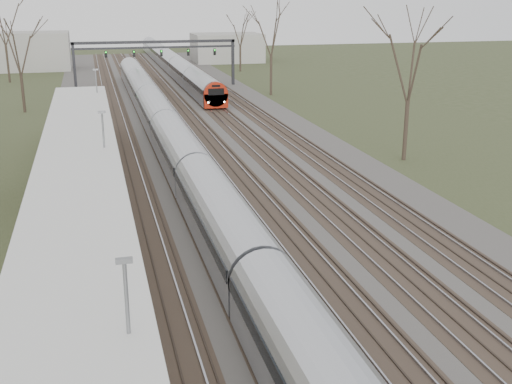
# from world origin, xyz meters

# --- Properties ---
(track_bed) EXTENTS (24.00, 160.00, 0.22)m
(track_bed) POSITION_xyz_m (0.26, 55.00, 0.06)
(track_bed) COLOR #474442
(track_bed) RESTS_ON ground
(platform) EXTENTS (3.50, 69.00, 1.00)m
(platform) POSITION_xyz_m (-9.05, 37.50, 0.50)
(platform) COLOR #9E9B93
(platform) RESTS_ON ground
(canopy) EXTENTS (4.10, 50.00, 3.11)m
(canopy) POSITION_xyz_m (-9.05, 32.99, 3.93)
(canopy) COLOR slate
(canopy) RESTS_ON platform
(signal_gantry) EXTENTS (21.00, 0.59, 6.08)m
(signal_gantry) POSITION_xyz_m (0.29, 84.99, 4.91)
(signal_gantry) COLOR black
(signal_gantry) RESTS_ON ground
(tree_east_far) EXTENTS (5.00, 5.00, 10.30)m
(tree_east_far) POSITION_xyz_m (14.00, 42.00, 7.29)
(tree_east_far) COLOR #2D231C
(tree_east_far) RESTS_ON ground
(train_near) EXTENTS (2.62, 90.21, 3.05)m
(train_near) POSITION_xyz_m (-2.50, 50.74, 1.48)
(train_near) COLOR #ADB0B7
(train_near) RESTS_ON ground
(train_far) EXTENTS (2.62, 75.21, 3.05)m
(train_far) POSITION_xyz_m (4.50, 103.40, 1.48)
(train_far) COLOR #ADB0B7
(train_far) RESTS_ON ground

